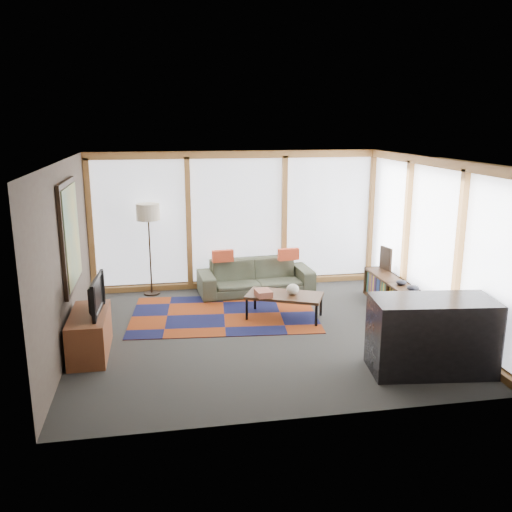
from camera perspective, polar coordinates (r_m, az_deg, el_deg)
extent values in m
plane|color=#282826|center=(8.34, 0.49, -8.01)|extent=(5.50, 5.50, 0.00)
cube|color=#483B33|center=(7.92, -19.43, -0.14)|extent=(0.04, 5.00, 2.60)
cube|color=#483B33|center=(5.60, 5.26, -5.09)|extent=(5.50, 0.04, 2.60)
cube|color=silver|center=(7.75, 0.53, 10.11)|extent=(5.50, 5.00, 0.04)
cube|color=white|center=(10.33, -2.03, 3.82)|extent=(5.30, 0.02, 2.35)
cube|color=white|center=(8.85, 18.10, 1.39)|extent=(0.02, 4.80, 2.35)
cube|color=black|center=(8.16, -19.01, 2.09)|extent=(0.05, 1.35, 1.55)
cube|color=gold|center=(8.15, -18.80, 2.10)|extent=(0.02, 1.20, 1.40)
cube|color=maroon|center=(9.07, -3.38, -6.14)|extent=(3.20, 2.22, 0.01)
imported|color=#323729|center=(10.10, -0.04, -2.20)|extent=(2.16, 0.97, 0.62)
cube|color=#BF4022|center=(9.95, -3.52, 0.00)|extent=(0.40, 0.15, 0.22)
cube|color=#BF4022|center=(10.07, 3.44, 0.18)|extent=(0.40, 0.16, 0.22)
cube|color=brown|center=(8.69, 0.78, -3.93)|extent=(0.27, 0.32, 0.10)
ellipsoid|color=beige|center=(8.78, 3.90, -3.51)|extent=(0.23, 0.23, 0.18)
ellipsoid|color=black|center=(8.96, 16.18, -3.26)|extent=(0.22, 0.22, 0.10)
ellipsoid|color=black|center=(9.24, 15.03, -2.70)|extent=(0.21, 0.21, 0.09)
cube|color=black|center=(10.08, 13.50, -0.25)|extent=(0.11, 0.32, 0.42)
cube|color=brown|center=(7.84, -17.09, -7.83)|extent=(0.49, 1.17, 0.59)
imported|color=black|center=(7.67, -16.94, -3.99)|extent=(0.16, 0.88, 0.50)
cube|color=black|center=(7.30, 18.01, -7.95)|extent=(1.60, 0.89, 0.97)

